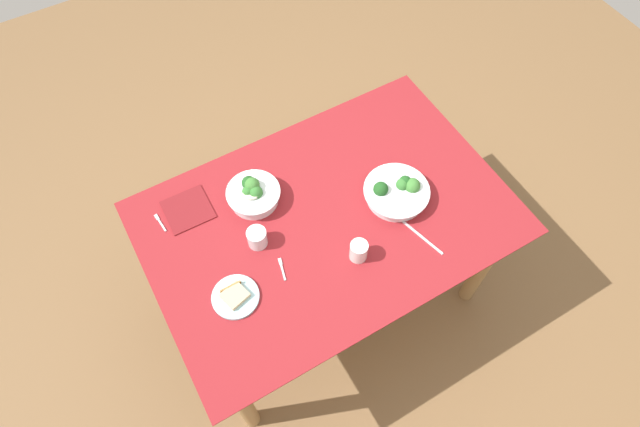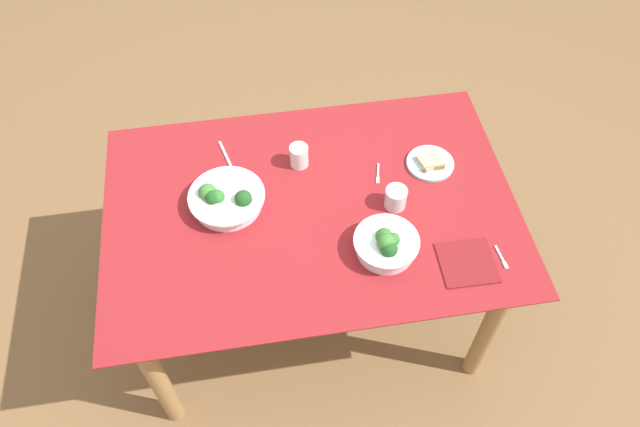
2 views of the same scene
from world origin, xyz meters
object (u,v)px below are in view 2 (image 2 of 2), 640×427
at_px(broccoli_bowl_far, 226,199).
at_px(napkin_folded_upper, 467,263).
at_px(table_knife_left, 228,160).
at_px(fork_by_near_bowl, 502,258).
at_px(fork_by_far_bowl, 378,174).
at_px(water_glass_center, 396,198).
at_px(broccoli_bowl_near, 386,244).
at_px(bread_side_plate, 430,163).
at_px(water_glass_side, 299,156).

distance_m(broccoli_bowl_far, napkin_folded_upper, 0.86).
bearing_deg(table_knife_left, fork_by_near_bowl, -138.27).
bearing_deg(fork_by_far_bowl, water_glass_center, 25.57).
xyz_separation_m(table_knife_left, napkin_folded_upper, (0.76, -0.58, 0.00)).
bearing_deg(broccoli_bowl_near, fork_by_near_bowl, -13.49).
bearing_deg(fork_by_near_bowl, bread_side_plate, -169.56).
bearing_deg(napkin_folded_upper, fork_by_far_bowl, 116.40).
xyz_separation_m(broccoli_bowl_far, fork_by_near_bowl, (0.89, -0.37, -0.03)).
height_order(broccoli_bowl_near, table_knife_left, broccoli_bowl_near).
distance_m(broccoli_bowl_far, broccoli_bowl_near, 0.59).
xyz_separation_m(water_glass_side, fork_by_far_bowl, (0.28, -0.10, -0.04)).
distance_m(broccoli_bowl_near, napkin_folded_upper, 0.28).
relative_size(water_glass_side, napkin_folded_upper, 0.48).
bearing_deg(fork_by_near_bowl, table_knife_left, -129.25).
distance_m(bread_side_plate, table_knife_left, 0.76).
height_order(bread_side_plate, water_glass_side, water_glass_side).
relative_size(water_glass_side, table_knife_left, 0.43).
bearing_deg(napkin_folded_upper, fork_by_near_bowl, -0.86).
height_order(bread_side_plate, napkin_folded_upper, bread_side_plate).
xyz_separation_m(bread_side_plate, fork_by_near_bowl, (0.13, -0.44, -0.01)).
height_order(fork_by_near_bowl, table_knife_left, same).
distance_m(water_glass_center, water_glass_side, 0.40).
distance_m(bread_side_plate, fork_by_near_bowl, 0.46).
xyz_separation_m(water_glass_side, fork_by_near_bowl, (0.61, -0.53, -0.04)).
bearing_deg(water_glass_center, table_knife_left, 151.89).
xyz_separation_m(broccoli_bowl_near, napkin_folded_upper, (0.26, -0.09, -0.04)).
bearing_deg(water_glass_side, broccoli_bowl_far, -151.34).
xyz_separation_m(broccoli_bowl_far, fork_by_far_bowl, (0.56, 0.05, -0.03)).
distance_m(bread_side_plate, water_glass_side, 0.49).
bearing_deg(table_knife_left, napkin_folded_upper, -142.20).
distance_m(bread_side_plate, water_glass_center, 0.24).
bearing_deg(fork_by_near_bowl, water_glass_center, -138.28).
bearing_deg(broccoli_bowl_far, water_glass_center, -8.92).
xyz_separation_m(bread_side_plate, table_knife_left, (-0.75, 0.14, -0.01)).
bearing_deg(water_glass_center, fork_by_near_bowl, -42.85).
bearing_deg(napkin_folded_upper, broccoli_bowl_near, 160.98).
relative_size(broccoli_bowl_far, table_knife_left, 1.32).
height_order(table_knife_left, napkin_folded_upper, napkin_folded_upper).
bearing_deg(water_glass_center, water_glass_side, 141.45).
relative_size(broccoli_bowl_far, fork_by_far_bowl, 2.84).
distance_m(fork_by_near_bowl, table_knife_left, 1.05).
height_order(water_glass_center, fork_by_far_bowl, water_glass_center).
bearing_deg(water_glass_side, water_glass_center, -38.55).
relative_size(broccoli_bowl_near, table_knife_left, 1.08).
distance_m(bread_side_plate, napkin_folded_upper, 0.44).
distance_m(water_glass_side, fork_by_far_bowl, 0.30).
bearing_deg(fork_by_near_bowl, broccoli_bowl_far, -118.08).
bearing_deg(table_knife_left, water_glass_side, -117.19).
bearing_deg(table_knife_left, water_glass_center, -132.57).
bearing_deg(fork_by_near_bowl, broccoli_bowl_near, -108.92).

